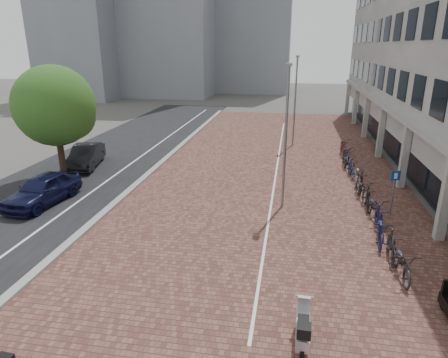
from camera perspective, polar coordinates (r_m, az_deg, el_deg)
ground at (r=13.39m, az=-4.53°, el=-13.57°), size 140.00×140.00×0.00m
plaza_brick at (r=24.03m, az=7.17°, el=1.38°), size 14.50×42.00×0.04m
street_asphalt at (r=26.82m, az=-17.02°, el=2.53°), size 8.00×50.00×0.03m
curb at (r=25.31m, az=-9.10°, el=2.33°), size 0.35×42.00×0.14m
lane_line at (r=25.98m, az=-13.07°, el=2.40°), size 0.12×44.00×0.00m
parking_line at (r=24.02m, az=7.65°, el=1.41°), size 0.10×30.00×0.00m
car_navy at (r=20.42m, az=-24.82°, el=-1.37°), size 2.16×4.37×1.43m
car_dark at (r=25.74m, az=-19.40°, el=3.19°), size 2.35×4.37×1.37m
scooter_front at (r=10.63m, az=11.39°, el=-20.25°), size 0.52×1.54×1.05m
parking_sign at (r=18.66m, az=23.45°, el=-0.99°), size 0.41×0.18×2.04m
lamp_near at (r=17.62m, az=8.91°, el=5.62°), size 0.12×0.12×6.40m
lamp_far at (r=29.54m, az=10.26°, el=10.88°), size 0.12×0.12×6.43m
street_tree at (r=23.19m, az=-22.97°, el=9.47°), size 4.29×4.29×6.25m
bike_row at (r=21.36m, az=19.11°, el=-0.35°), size 1.26×18.10×1.05m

